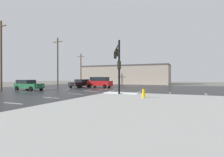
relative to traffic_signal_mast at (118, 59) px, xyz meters
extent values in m
plane|color=slate|center=(-4.34, 3.58, -4.14)|extent=(120.00, 120.00, 0.00)
cube|color=#232326|center=(-4.34, 3.58, -4.13)|extent=(44.00, 44.00, 0.02)
cube|color=#B2B2AD|center=(7.66, -8.42, -4.07)|extent=(18.00, 18.00, 0.14)
cube|color=white|center=(0.66, -0.42, -3.97)|extent=(4.00, 1.60, 0.06)
cube|color=silver|center=(-4.34, -10.42, -4.12)|extent=(2.00, 0.15, 0.01)
cube|color=silver|center=(-4.34, -6.42, -4.12)|extent=(2.00, 0.15, 0.01)
cube|color=silver|center=(-4.34, -2.42, -4.12)|extent=(2.00, 0.15, 0.01)
cube|color=silver|center=(-4.34, 1.58, -4.12)|extent=(2.00, 0.15, 0.01)
cube|color=silver|center=(-4.34, 5.58, -4.12)|extent=(2.00, 0.15, 0.01)
cube|color=silver|center=(-4.34, 9.58, -4.12)|extent=(2.00, 0.15, 0.01)
cube|color=silver|center=(-4.34, 13.58, -4.12)|extent=(2.00, 0.15, 0.01)
cube|color=silver|center=(-4.34, 17.58, -4.12)|extent=(2.00, 0.15, 0.01)
cube|color=silver|center=(-4.34, 21.58, -4.12)|extent=(2.00, 0.15, 0.01)
cube|color=silver|center=(-22.34, 3.58, -4.12)|extent=(0.15, 2.00, 0.01)
cube|color=silver|center=(-18.34, 3.58, -4.12)|extent=(0.15, 2.00, 0.01)
cube|color=silver|center=(-14.34, 3.58, -4.12)|extent=(0.15, 2.00, 0.01)
cube|color=silver|center=(-10.34, 3.58, -4.12)|extent=(0.15, 2.00, 0.01)
cube|color=silver|center=(-6.34, 3.58, -4.12)|extent=(0.15, 2.00, 0.01)
cube|color=silver|center=(-2.34, 3.58, -4.12)|extent=(0.15, 2.00, 0.01)
cube|color=silver|center=(1.66, 3.58, -4.12)|extent=(0.15, 2.00, 0.01)
cube|color=silver|center=(5.66, 3.58, -4.12)|extent=(0.15, 2.00, 0.01)
cube|color=silver|center=(9.66, 3.58, -4.12)|extent=(0.15, 2.00, 0.01)
cube|color=silver|center=(-0.84, -0.42, -4.12)|extent=(0.45, 7.00, 0.01)
cylinder|color=black|center=(0.72, -1.41, -1.03)|extent=(0.22, 0.22, 5.96)
cylinder|color=black|center=(-0.56, 1.10, 1.55)|extent=(2.70, 5.07, 0.14)
cube|color=black|center=(-0.44, 0.85, 0.93)|extent=(0.45, 0.41, 0.95)
sphere|color=red|center=(-0.51, 0.99, 1.21)|extent=(0.20, 0.20, 0.20)
cube|color=black|center=(-1.60, 3.10, 0.93)|extent=(0.45, 0.41, 0.95)
sphere|color=red|center=(-1.67, 3.24, 1.21)|extent=(0.20, 0.20, 0.20)
cube|color=black|center=(0.72, -1.41, -0.80)|extent=(0.28, 0.36, 0.90)
cylinder|color=gold|center=(4.05, -3.96, -3.70)|extent=(0.26, 0.26, 0.60)
sphere|color=gold|center=(4.05, -3.96, -3.33)|extent=(0.25, 0.25, 0.25)
cylinder|color=gold|center=(3.87, -3.96, -3.67)|extent=(0.12, 0.11, 0.11)
cylinder|color=gold|center=(4.23, -3.96, -3.67)|extent=(0.12, 0.11, 0.11)
cube|color=gray|center=(-10.21, 32.16, -1.56)|extent=(26.55, 8.00, 5.18)
cube|color=#3F3D3A|center=(-10.21, 32.16, 1.28)|extent=(26.55, 8.00, 0.50)
cube|color=#B21919|center=(-7.96, 10.66, -3.32)|extent=(4.87, 2.12, 0.95)
cube|color=black|center=(-7.96, 10.66, -2.47)|extent=(3.42, 1.91, 0.75)
cylinder|color=black|center=(-9.63, 9.75, -3.79)|extent=(0.67, 0.24, 0.66)
cylinder|color=black|center=(-9.56, 11.70, -3.79)|extent=(0.67, 0.24, 0.66)
cylinder|color=black|center=(-6.37, 9.63, -3.79)|extent=(0.67, 0.24, 0.66)
cylinder|color=black|center=(-6.30, 11.58, -3.79)|extent=(0.67, 0.24, 0.66)
sphere|color=white|center=(-10.33, 10.12, -3.32)|extent=(0.18, 0.18, 0.18)
sphere|color=white|center=(-10.29, 11.37, -3.32)|extent=(0.18, 0.18, 0.18)
cube|color=black|center=(-11.32, 8.93, -3.44)|extent=(2.08, 4.60, 0.70)
cube|color=black|center=(-11.28, 9.60, -2.82)|extent=(1.81, 2.57, 0.55)
cylinder|color=black|center=(-10.52, 7.35, -3.79)|extent=(0.26, 0.67, 0.66)
cylinder|color=black|center=(-12.32, 7.46, -3.79)|extent=(0.26, 0.67, 0.66)
cylinder|color=black|center=(-10.33, 10.40, -3.79)|extent=(0.26, 0.67, 0.66)
cylinder|color=black|center=(-12.13, 10.51, -3.79)|extent=(0.26, 0.67, 0.66)
sphere|color=white|center=(-10.88, 6.70, -3.44)|extent=(0.18, 0.18, 0.18)
sphere|color=white|center=(-12.03, 6.77, -3.44)|extent=(0.18, 0.18, 0.18)
cube|color=#195933|center=(-14.34, -0.17, -3.44)|extent=(4.59, 2.03, 0.70)
cube|color=black|center=(-15.01, -0.13, -2.82)|extent=(2.56, 1.78, 0.55)
cylinder|color=black|center=(-12.76, 0.65, -3.79)|extent=(0.67, 0.25, 0.66)
cylinder|color=black|center=(-12.86, -1.14, -3.79)|extent=(0.67, 0.25, 0.66)
cylinder|color=black|center=(-15.82, 0.81, -3.79)|extent=(0.67, 0.25, 0.66)
cylinder|color=black|center=(-15.91, -0.98, -3.79)|extent=(0.67, 0.25, 0.66)
sphere|color=white|center=(-12.11, 0.30, -3.44)|extent=(0.18, 0.18, 0.18)
sphere|color=white|center=(-12.17, -0.85, -3.44)|extent=(0.18, 0.18, 0.18)
cylinder|color=brown|center=(-18.51, -1.60, 1.16)|extent=(0.28, 0.28, 10.60)
cube|color=brown|center=(-18.51, -1.60, 5.66)|extent=(2.20, 0.14, 0.14)
cylinder|color=brown|center=(-16.25, 8.48, 0.81)|extent=(0.28, 0.28, 9.90)
cube|color=brown|center=(-16.25, 8.48, 4.96)|extent=(2.20, 0.14, 0.14)
cylinder|color=brown|center=(-18.73, 20.58, 0.04)|extent=(0.28, 0.28, 8.36)
cube|color=brown|center=(-18.73, 20.58, 3.42)|extent=(2.20, 0.14, 0.14)
camera|label=1|loc=(7.71, -19.62, -2.17)|focal=28.27mm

